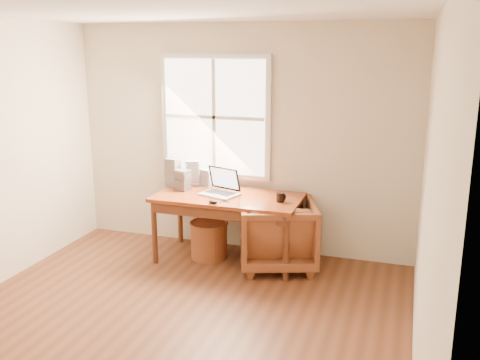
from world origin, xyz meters
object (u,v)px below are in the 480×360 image
object	(u,v)px
wicker_stool	(209,240)
cd_stack_a	(193,173)
desk	(228,197)
laptop	(219,183)
coffee_mug	(280,197)
armchair	(278,234)

from	to	relation	value
wicker_stool	cd_stack_a	size ratio (longest dim) A/B	1.35
desk	cd_stack_a	distance (m)	0.63
laptop	coffee_mug	distance (m)	0.70
desk	coffee_mug	distance (m)	0.60
wicker_stool	coffee_mug	distance (m)	1.02
armchair	coffee_mug	xyz separation A→B (m)	(0.03, -0.05, 0.43)
cd_stack_a	desk	bearing A→B (deg)	-28.42
wicker_stool	armchair	bearing A→B (deg)	-0.00
armchair	laptop	world-z (taller)	laptop
laptop	coffee_mug	xyz separation A→B (m)	(0.70, -0.02, -0.09)
desk	wicker_stool	size ratio (longest dim) A/B	3.91
wicker_stool	cd_stack_a	bearing A→B (deg)	136.10
armchair	coffee_mug	world-z (taller)	coffee_mug
desk	laptop	world-z (taller)	laptop
cd_stack_a	laptop	bearing A→B (deg)	-35.44
armchair	cd_stack_a	xyz separation A→B (m)	(-1.10, 0.29, 0.53)
desk	wicker_stool	world-z (taller)	desk
laptop	desk	bearing A→B (deg)	29.92
desk	wicker_stool	xyz separation A→B (m)	(-0.23, 0.00, -0.53)
laptop	cd_stack_a	distance (m)	0.53
wicker_stool	desk	bearing A→B (deg)	0.00
wicker_stool	cd_stack_a	xyz separation A→B (m)	(-0.30, 0.29, 0.70)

